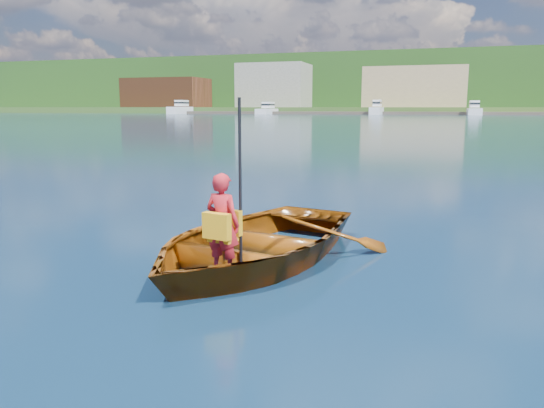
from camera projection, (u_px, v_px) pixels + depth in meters
ground at (186, 257)px, 7.31m from camera, size 600.00×600.00×0.00m
rowboat at (252, 241)px, 7.04m from camera, size 3.69×4.59×0.85m
child_paddler at (223, 224)px, 6.12m from camera, size 0.49×0.39×2.04m
shoreline at (435, 88)px, 227.41m from camera, size 400.00×140.00×22.00m
dock at (464, 113)px, 143.35m from camera, size 159.96×13.40×0.80m
waterfront_buildings at (405, 88)px, 162.98m from camera, size 202.00×16.00×14.00m
marina_yachts at (397, 110)px, 143.98m from camera, size 143.85×12.43×4.40m
hillside_trees at (518, 70)px, 211.93m from camera, size 291.43×71.01×23.78m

